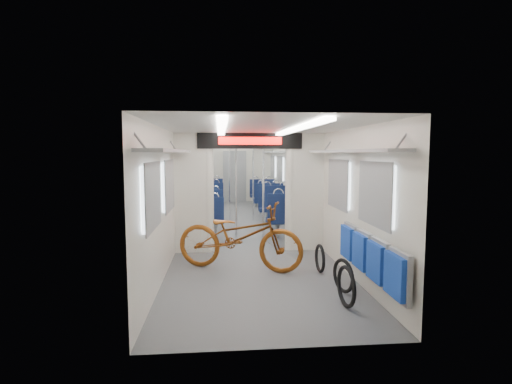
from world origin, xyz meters
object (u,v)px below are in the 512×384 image
seat_bay_near_right (281,208)px  stanchion_near_right (263,190)px  bike_hoop_a (346,288)px  seat_bay_far_left (209,194)px  bike_hoop_c (320,260)px  bicycle (239,236)px  stanchion_near_left (236,190)px  seat_bay_near_left (206,210)px  stanchion_far_left (230,180)px  bike_hoop_b (343,277)px  flip_bench (369,256)px  seat_bay_far_right (265,194)px  stanchion_far_right (253,180)px

seat_bay_near_right → stanchion_near_right: size_ratio=0.97×
bike_hoop_a → seat_bay_far_left: size_ratio=0.25×
bike_hoop_c → seat_bay_far_left: 7.50m
bicycle → bike_hoop_c: bicycle is taller
seat_bay_near_right → stanchion_near_left: bearing=-128.0°
bike_hoop_c → seat_bay_near_left: 4.06m
seat_bay_near_left → seat_bay_near_right: seat_bay_near_right is taller
bicycle → seat_bay_near_right: (1.20, 3.26, 0.00)m
seat_bay_near_right → stanchion_far_left: bearing=126.0°
bike_hoop_b → seat_bay_near_left: size_ratio=0.25×
seat_bay_far_left → stanchion_near_right: stanchion_near_right is taller
stanchion_near_left → stanchion_near_right: (0.56, 0.01, 0.00)m
flip_bench → stanchion_far_left: bearing=104.4°
seat_bay_near_left → stanchion_far_left: 1.93m
seat_bay_near_left → stanchion_near_left: 1.78m
bike_hoop_a → seat_bay_far_right: (-0.04, 8.56, 0.30)m
seat_bay_far_right → bike_hoop_a: bearing=-89.7°
seat_bay_far_left → stanchion_far_right: (1.30, -2.13, 0.60)m
seat_bay_far_right → bike_hoop_b: bearing=-88.8°
bicycle → stanchion_far_left: bearing=20.7°
bike_hoop_c → seat_bay_far_right: seat_bay_far_right is taller
stanchion_far_left → stanchion_far_right: (0.66, -0.14, 0.00)m
bicycle → bike_hoop_b: bicycle is taller
seat_bay_near_left → stanchion_near_left: (0.69, -1.51, 0.63)m
bike_hoop_b → seat_bay_far_left: 8.43m
bike_hoop_a → stanchion_far_right: (-0.62, 6.56, 0.91)m
bike_hoop_a → stanchion_near_left: stanchion_near_left is taller
seat_bay_near_left → stanchion_near_left: bearing=-65.6°
flip_bench → stanchion_near_right: size_ratio=0.93×
bicycle → flip_bench: size_ratio=0.99×
bicycle → flip_bench: (1.62, -1.51, 0.02)m
bike_hoop_a → stanchion_near_left: (-1.22, 3.48, 0.91)m
bicycle → seat_bay_near_left: (-0.67, 3.25, -0.04)m
flip_bench → bike_hoop_a: flip_bench is taller
seat_bay_near_left → seat_bay_far_left: (0.00, 3.69, 0.02)m
stanchion_far_left → seat_bay_far_right: bearing=56.2°
bicycle → seat_bay_near_right: bearing=0.0°
bike_hoop_b → seat_bay_near_right: size_ratio=0.21×
bike_hoop_a → stanchion_near_right: size_ratio=0.23×
seat_bay_near_left → bicycle: bearing=-78.4°
flip_bench → seat_bay_near_left: bearing=115.6°
stanchion_near_right → stanchion_far_right: size_ratio=1.00×
bike_hoop_b → seat_bay_far_left: (-2.04, 8.17, 0.33)m
bike_hoop_c → seat_bay_far_left: (-1.95, 7.24, 0.34)m
flip_bench → bike_hoop_a: (-0.38, -0.23, -0.34)m
seat_bay_far_left → stanchion_near_left: (0.69, -5.21, 0.60)m
flip_bench → seat_bay_far_right: (-0.42, 8.33, -0.04)m
seat_bay_near_right → seat_bay_far_left: seat_bay_near_right is taller
bike_hoop_c → seat_bay_far_left: bearing=105.1°
seat_bay_near_left → seat_bay_near_right: 1.87m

